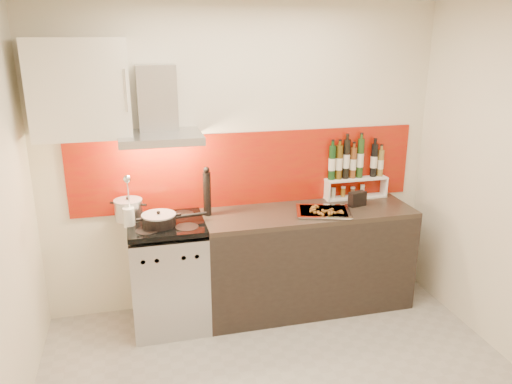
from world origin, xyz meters
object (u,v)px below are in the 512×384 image
object	(u,v)px
range_stove	(169,275)
pepper_mill	(207,192)
stock_pot	(129,209)
counter	(307,259)
saute_pan	(160,220)
baking_tray	(323,211)

from	to	relation	value
range_stove	pepper_mill	xyz separation A→B (m)	(0.35, 0.11, 0.66)
range_stove	stock_pot	world-z (taller)	stock_pot
counter	saute_pan	world-z (taller)	saute_pan
stock_pot	baking_tray	distance (m)	1.59
range_stove	saute_pan	bearing A→B (deg)	-128.09
range_stove	pepper_mill	size ratio (longest dim) A/B	2.20
saute_pan	stock_pot	bearing A→B (deg)	139.78
baking_tray	counter	bearing A→B (deg)	135.61
counter	saute_pan	distance (m)	1.35
range_stove	saute_pan	xyz separation A→B (m)	(-0.05, -0.06, 0.52)
saute_pan	baking_tray	distance (m)	1.34
range_stove	stock_pot	size ratio (longest dim) A/B	4.05
range_stove	baking_tray	distance (m)	1.38
saute_pan	baking_tray	world-z (taller)	saute_pan
range_stove	counter	bearing A→B (deg)	0.23
baking_tray	pepper_mill	bearing A→B (deg)	168.38
counter	pepper_mill	xyz separation A→B (m)	(-0.85, 0.10, 0.65)
pepper_mill	baking_tray	world-z (taller)	pepper_mill
range_stove	counter	distance (m)	1.20
pepper_mill	counter	bearing A→B (deg)	-6.79
saute_pan	pepper_mill	distance (m)	0.45
pepper_mill	baking_tray	distance (m)	0.98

